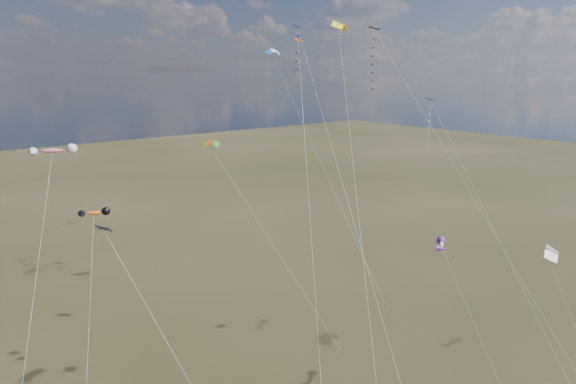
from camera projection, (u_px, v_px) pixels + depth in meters
diamond_black_high at (387, 80)px, 48.18m from camera, size 11.57×19.92×34.03m
diamond_navy_tall at (306, 79)px, 49.17m from camera, size 11.84×29.24×34.45m
diamond_black_mid at (142, 296)px, 35.43m from camera, size 6.06×12.31×19.59m
diamond_navy_right at (436, 138)px, 57.38m from camera, size 5.93×23.01×26.99m
diamond_orange_center at (307, 173)px, 45.39m from camera, size 11.81×17.51×33.08m
parafoil_yellow at (340, 25)px, 46.28m from camera, size 13.34×19.34×34.86m
parafoil_blue_white at (274, 53)px, 72.34m from camera, size 4.59×20.17×33.29m
parafoil_striped at (552, 250)px, 44.95m from camera, size 3.61×9.72×15.47m
parafoil_tricolor at (212, 144)px, 61.23m from camera, size 6.17×18.70×22.17m
novelty_orange_black at (94, 214)px, 53.84m from camera, size 6.37×9.16×15.98m
novelty_white_purple at (442, 245)px, 49.11m from camera, size 2.26×10.46×14.26m
novelty_redwhite_stripe at (52, 151)px, 50.01m from camera, size 11.39×16.18×23.00m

